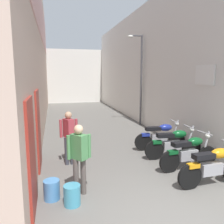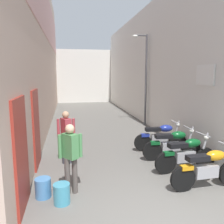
{
  "view_description": "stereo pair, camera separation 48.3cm",
  "coord_description": "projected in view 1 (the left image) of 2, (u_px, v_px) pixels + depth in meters",
  "views": [
    {
      "loc": [
        -2.03,
        -3.14,
        2.62
      ],
      "look_at": [
        -0.05,
        4.58,
        1.31
      ],
      "focal_mm": 36.8,
      "sensor_mm": 36.0,
      "label": 1
    },
    {
      "loc": [
        -1.56,
        -3.25,
        2.62
      ],
      "look_at": [
        -0.05,
        4.58,
        1.31
      ],
      "focal_mm": 36.8,
      "sensor_mm": 36.0,
      "label": 2
    }
  ],
  "objects": [
    {
      "name": "water_jug_beside_first",
      "position": [
        72.0,
        195.0,
        4.63
      ],
      "size": [
        0.34,
        0.34,
        0.42
      ],
      "primitive_type": "cylinder",
      "color": "#4299B7",
      "rests_on": "ground"
    },
    {
      "name": "motorcycle_fourth",
      "position": [
        161.0,
        136.0,
        8.03
      ],
      "size": [
        1.85,
        0.58,
        1.04
      ],
      "color": "black",
      "rests_on": "ground"
    },
    {
      "name": "street_lamp",
      "position": [
        140.0,
        73.0,
        11.61
      ],
      "size": [
        0.79,
        0.18,
        4.55
      ],
      "color": "#47474C",
      "rests_on": "ground"
    },
    {
      "name": "motorcycle_nearest",
      "position": [
        213.0,
        165.0,
        5.4
      ],
      "size": [
        1.85,
        0.58,
        1.04
      ],
      "color": "black",
      "rests_on": "ground"
    },
    {
      "name": "ground_plane",
      "position": [
        99.0,
        131.0,
        10.78
      ],
      "size": [
        34.34,
        34.34,
        0.0
      ],
      "primitive_type": "plane",
      "color": "#66635E"
    },
    {
      "name": "pedestrian_mid_alley",
      "position": [
        69.0,
        134.0,
        6.62
      ],
      "size": [
        0.52,
        0.39,
        1.57
      ],
      "color": "#383842",
      "rests_on": "ground"
    },
    {
      "name": "building_right",
      "position": [
        139.0,
        67.0,
        12.86
      ],
      "size": [
        0.45,
        18.34,
        6.07
      ],
      "color": "silver",
      "rests_on": "ground"
    },
    {
      "name": "motorcycle_third",
      "position": [
        174.0,
        143.0,
        7.16
      ],
      "size": [
        1.85,
        0.58,
        1.04
      ],
      "color": "black",
      "rests_on": "ground"
    },
    {
      "name": "water_jug_near_door",
      "position": [
        52.0,
        190.0,
        4.84
      ],
      "size": [
        0.34,
        0.34,
        0.42
      ],
      "primitive_type": "cylinder",
      "color": "#4C8CCC",
      "rests_on": "ground"
    },
    {
      "name": "building_far_end",
      "position": [
        74.0,
        76.0,
        22.01
      ],
      "size": [
        7.99,
        2.0,
        4.87
      ],
      "primitive_type": "cube",
      "color": "silver",
      "rests_on": "ground"
    },
    {
      "name": "motorcycle_second",
      "position": [
        189.0,
        152.0,
        6.34
      ],
      "size": [
        1.85,
        0.58,
        1.04
      ],
      "color": "black",
      "rests_on": "ground"
    },
    {
      "name": "pedestrian_by_doorway",
      "position": [
        79.0,
        154.0,
        4.93
      ],
      "size": [
        0.52,
        0.39,
        1.57
      ],
      "color": "#564C47",
      "rests_on": "ground"
    },
    {
      "name": "building_left",
      "position": [
        38.0,
        47.0,
        11.36
      ],
      "size": [
        0.45,
        18.34,
        7.82
      ],
      "color": "beige",
      "rests_on": "ground"
    }
  ]
}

